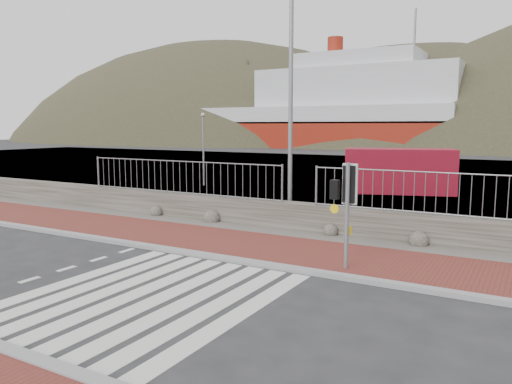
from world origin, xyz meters
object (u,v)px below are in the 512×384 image
Objects in this scene: ferry at (318,113)px; traffic_signal_far at (346,193)px; shipping_container at (399,171)px; streetlight at (295,82)px.

ferry is 69.99m from traffic_signal_far.
traffic_signal_far reaches higher than shipping_container.
ferry is 19.62× the size of traffic_signal_far.
shipping_container is (25.10, -49.55, -4.24)m from ferry.
ferry is 9.32× the size of shipping_container.
shipping_container is at bearing 62.69° from streetlight.
shipping_container is at bearing -63.14° from ferry.
ferry reaches higher than shipping_container.
traffic_signal_far is at bearing -73.92° from streetlight.
traffic_signal_far is 14.94m from shipping_container.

